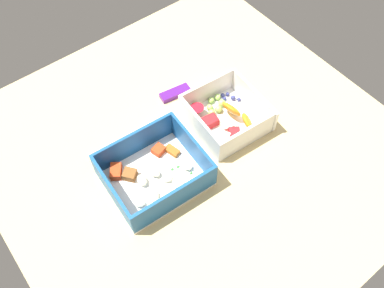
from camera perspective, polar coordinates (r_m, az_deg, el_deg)
table_surface at (r=86.80cm, az=0.43°, el=-0.66°), size 80.00×80.00×2.00cm
pasta_container at (r=80.32cm, az=-5.18°, el=-4.12°), size 19.44×16.72×6.94cm
fruit_bowl at (r=88.05cm, az=4.64°, el=3.82°), size 15.61×16.09×6.29cm
candy_bar at (r=93.98cm, az=-2.35°, el=7.06°), size 7.28×3.44×1.20cm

